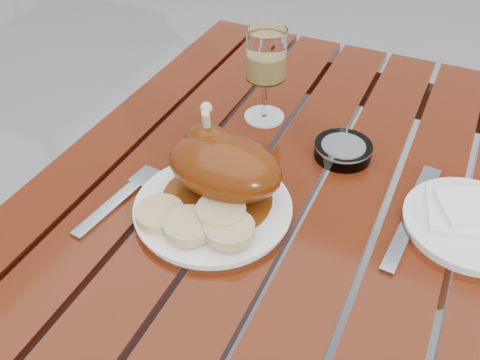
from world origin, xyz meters
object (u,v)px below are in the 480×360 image
wine_glass (266,76)px  side_plate (471,224)px  dinner_plate (213,209)px  ashtray (343,150)px  table (267,328)px

wine_glass → side_plate: bearing=-20.2°
dinner_plate → ashtray: size_ratio=2.43×
wine_glass → side_plate: 0.45m
ashtray → wine_glass: bearing=162.4°
table → dinner_plate: dinner_plate is taller
table → ashtray: ashtray is taller
side_plate → ashtray: ashtray is taller
dinner_plate → table: bearing=45.4°
dinner_plate → wine_glass: size_ratio=1.36×
side_plate → dinner_plate: bearing=-160.1°
dinner_plate → wine_glass: bearing=96.5°
dinner_plate → side_plate: 0.40m
table → dinner_plate: size_ratio=4.71×
wine_glass → table: bearing=-63.2°
table → side_plate: bearing=11.4°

